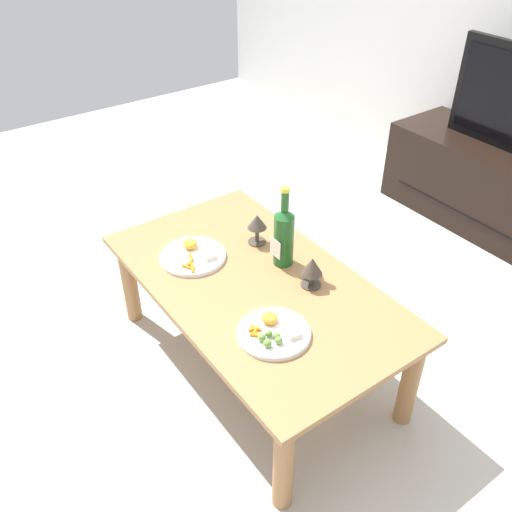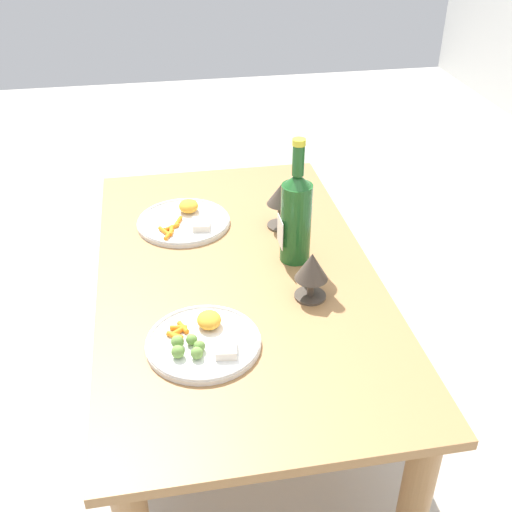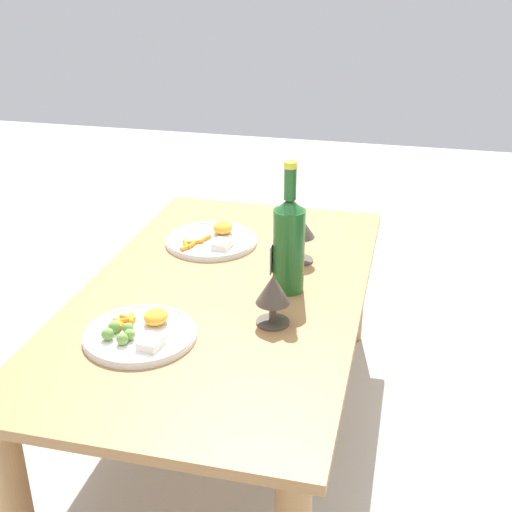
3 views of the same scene
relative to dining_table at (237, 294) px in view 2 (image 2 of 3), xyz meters
The scene contains 7 objects.
ground_plane 0.38m from the dining_table, ahead, with size 6.40×6.40×0.00m, color #B7B2A8.
dining_table is the anchor object (origin of this frame).
wine_bottle 0.27m from the dining_table, 102.51° to the left, with size 0.08×0.08×0.35m.
goblet_left 0.32m from the dining_table, 142.83° to the left, with size 0.08×0.08×0.14m.
goblet_right 0.27m from the dining_table, 48.94° to the left, with size 0.08×0.08×0.13m.
dinner_plate_left 0.32m from the dining_table, 157.52° to the right, with size 0.28×0.28×0.05m.
dinner_plate_right 0.31m from the dining_table, 23.20° to the right, with size 0.26×0.26×0.05m.
Camera 2 is at (1.35, -0.19, 1.39)m, focal length 43.61 mm.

